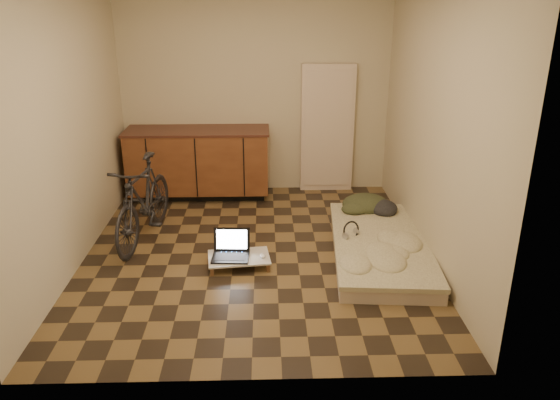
{
  "coord_description": "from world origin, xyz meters",
  "views": [
    {
      "loc": [
        0.11,
        -5.14,
        2.58
      ],
      "look_at": [
        0.27,
        0.1,
        0.55
      ],
      "focal_mm": 35.0,
      "sensor_mm": 36.0,
      "label": 1
    }
  ],
  "objects_px": {
    "lap_desk": "(239,258)",
    "laptop": "(231,251)",
    "bicycle": "(143,197)",
    "futon": "(380,246)"
  },
  "relations": [
    {
      "from": "bicycle",
      "to": "laptop",
      "type": "distance_m",
      "value": 1.21
    },
    {
      "from": "bicycle",
      "to": "lap_desk",
      "type": "distance_m",
      "value": 1.3
    },
    {
      "from": "lap_desk",
      "to": "laptop",
      "type": "relative_size",
      "value": 1.71
    },
    {
      "from": "futon",
      "to": "bicycle",
      "type": "bearing_deg",
      "value": 174.7
    },
    {
      "from": "futon",
      "to": "lap_desk",
      "type": "relative_size",
      "value": 3.2
    },
    {
      "from": "lap_desk",
      "to": "laptop",
      "type": "height_order",
      "value": "laptop"
    },
    {
      "from": "bicycle",
      "to": "laptop",
      "type": "xyz_separation_m",
      "value": [
        0.97,
        -0.63,
        -0.35
      ]
    },
    {
      "from": "laptop",
      "to": "futon",
      "type": "bearing_deg",
      "value": 10.19
    },
    {
      "from": "futon",
      "to": "lap_desk",
      "type": "distance_m",
      "value": 1.47
    },
    {
      "from": "laptop",
      "to": "bicycle",
      "type": "bearing_deg",
      "value": 149.89
    }
  ]
}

